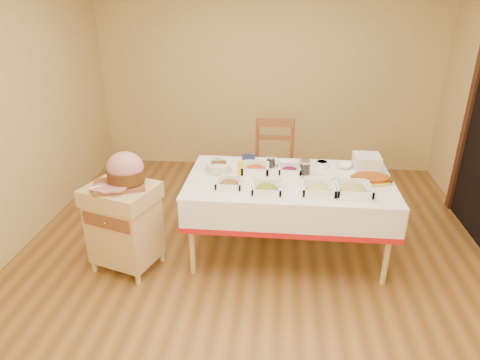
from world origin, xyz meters
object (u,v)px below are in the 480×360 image
object	(u,v)px
mustard_bottle	(240,167)
preserve_jar_right	(305,168)
brass_platter	(371,179)
bread_basket	(219,167)
dining_table	(289,195)
plate_stack	(367,162)
dining_chair	(273,165)
butcher_cart	(124,222)
ham_on_board	(125,171)
preserve_jar_left	(271,162)

from	to	relation	value
mustard_bottle	preserve_jar_right	bearing A→B (deg)	8.37
brass_platter	bread_basket	bearing A→B (deg)	176.90
dining_table	preserve_jar_right	world-z (taller)	preserve_jar_right
plate_stack	brass_platter	bearing A→B (deg)	-90.46
dining_chair	preserve_jar_right	xyz separation A→B (m)	(0.30, -0.78, 0.30)
brass_platter	mustard_bottle	bearing A→B (deg)	178.98
bread_basket	brass_platter	distance (m)	1.37
butcher_cart	ham_on_board	size ratio (longest dim) A/B	1.82
brass_platter	preserve_jar_right	bearing A→B (deg)	169.61
bread_basket	dining_chair	bearing A→B (deg)	58.95
dining_chair	preserve_jar_right	distance (m)	0.89
preserve_jar_right	brass_platter	distance (m)	0.59
preserve_jar_left	plate_stack	distance (m)	0.90
mustard_bottle	plate_stack	bearing A→B (deg)	13.30
dining_table	preserve_jar_right	size ratio (longest dim) A/B	14.19
mustard_bottle	butcher_cart	bearing A→B (deg)	-156.58
bread_basket	brass_platter	xyz separation A→B (m)	(1.37, -0.07, -0.02)
dining_table	ham_on_board	distance (m)	1.45
bread_basket	plate_stack	size ratio (longest dim) A/B	0.96
preserve_jar_right	bread_basket	world-z (taller)	preserve_jar_right
mustard_bottle	plate_stack	world-z (taller)	mustard_bottle
butcher_cart	ham_on_board	bearing A→B (deg)	38.07
dining_chair	plate_stack	size ratio (longest dim) A/B	4.25
dining_table	butcher_cart	world-z (taller)	butcher_cart
preserve_jar_right	brass_platter	bearing A→B (deg)	-10.39
preserve_jar_right	plate_stack	xyz separation A→B (m)	(0.58, 0.19, 0.01)
dining_table	preserve_jar_right	xyz separation A→B (m)	(0.14, 0.13, 0.22)
preserve_jar_left	preserve_jar_right	distance (m)	0.34
butcher_cart	mustard_bottle	distance (m)	1.13
butcher_cart	preserve_jar_right	size ratio (longest dim) A/B	6.19
ham_on_board	brass_platter	xyz separation A→B (m)	(2.09, 0.37, -0.14)
bread_basket	preserve_jar_right	bearing A→B (deg)	2.34
mustard_bottle	preserve_jar_left	bearing A→B (deg)	40.23
ham_on_board	preserve_jar_left	distance (m)	1.35
dining_table	bread_basket	size ratio (longest dim) A/B	7.99
dining_chair	brass_platter	world-z (taller)	dining_chair
dining_table	mustard_bottle	world-z (taller)	mustard_bottle
dining_table	brass_platter	distance (m)	0.74
butcher_cart	brass_platter	xyz separation A→B (m)	(2.14, 0.40, 0.33)
bread_basket	ham_on_board	bearing A→B (deg)	-148.70
dining_table	plate_stack	world-z (taller)	plate_stack
dining_chair	ham_on_board	world-z (taller)	ham_on_board
mustard_bottle	brass_platter	world-z (taller)	mustard_bottle
dining_table	bread_basket	xyz separation A→B (m)	(-0.65, 0.10, 0.20)
dining_table	mustard_bottle	size ratio (longest dim) A/B	10.46
dining_table	brass_platter	bearing A→B (deg)	1.96
dining_chair	plate_stack	xyz separation A→B (m)	(0.88, -0.59, 0.30)
dining_table	preserve_jar_right	distance (m)	0.29
dining_table	ham_on_board	world-z (taller)	ham_on_board
ham_on_board	plate_stack	world-z (taller)	ham_on_board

